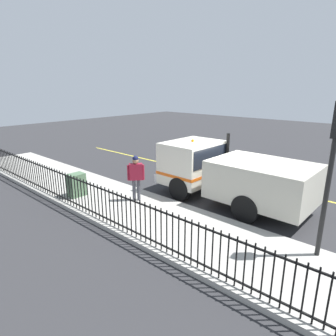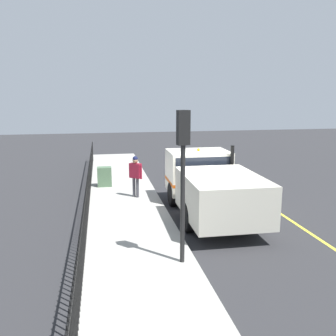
{
  "view_description": "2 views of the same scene",
  "coord_description": "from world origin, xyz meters",
  "px_view_note": "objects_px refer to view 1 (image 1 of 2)",
  "views": [
    {
      "loc": [
        9.51,
        5.53,
        4.4
      ],
      "look_at": [
        1.22,
        -1.86,
        1.26
      ],
      "focal_mm": 30.75,
      "sensor_mm": 36.0,
      "label": 1
    },
    {
      "loc": [
        3.93,
        12.66,
        4.47
      ],
      "look_at": [
        1.22,
        -1.86,
        1.46
      ],
      "focal_mm": 38.75,
      "sensor_mm": 36.0,
      "label": 2
    }
  ],
  "objects_px": {
    "work_truck": "(224,171)",
    "utility_cabinet": "(76,185)",
    "worker_standing": "(136,173)",
    "traffic_light_near": "(333,150)",
    "traffic_cone": "(209,173)"
  },
  "relations": [
    {
      "from": "traffic_cone",
      "to": "worker_standing",
      "type": "bearing_deg",
      "value": -3.64
    },
    {
      "from": "traffic_cone",
      "to": "work_truck",
      "type": "bearing_deg",
      "value": 45.0
    },
    {
      "from": "utility_cabinet",
      "to": "traffic_cone",
      "type": "distance_m",
      "value": 6.33
    },
    {
      "from": "work_truck",
      "to": "utility_cabinet",
      "type": "xyz_separation_m",
      "value": [
        3.8,
        -4.48,
        -0.64
      ]
    },
    {
      "from": "utility_cabinet",
      "to": "traffic_cone",
      "type": "bearing_deg",
      "value": 157.27
    },
    {
      "from": "worker_standing",
      "to": "utility_cabinet",
      "type": "relative_size",
      "value": 1.92
    },
    {
      "from": "traffic_light_near",
      "to": "utility_cabinet",
      "type": "distance_m",
      "value": 9.01
    },
    {
      "from": "work_truck",
      "to": "utility_cabinet",
      "type": "distance_m",
      "value": 5.91
    },
    {
      "from": "utility_cabinet",
      "to": "traffic_light_near",
      "type": "bearing_deg",
      "value": 102.47
    },
    {
      "from": "traffic_light_near",
      "to": "worker_standing",
      "type": "bearing_deg",
      "value": 88.52
    },
    {
      "from": "traffic_light_near",
      "to": "utility_cabinet",
      "type": "bearing_deg",
      "value": 95.62
    },
    {
      "from": "work_truck",
      "to": "utility_cabinet",
      "type": "bearing_deg",
      "value": 131.13
    },
    {
      "from": "traffic_light_near",
      "to": "work_truck",
      "type": "bearing_deg",
      "value": 57.63
    },
    {
      "from": "traffic_light_near",
      "to": "utility_cabinet",
      "type": "height_order",
      "value": "traffic_light_near"
    },
    {
      "from": "traffic_light_near",
      "to": "utility_cabinet",
      "type": "relative_size",
      "value": 4.28
    }
  ]
}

